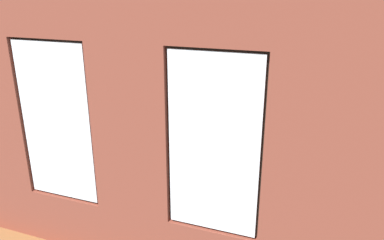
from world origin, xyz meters
TOP-DOWN VIEW (x-y plane):
  - ground_plane at (0.00, 0.00)m, footprint 6.29×5.78m
  - brick_wall_with_windows at (0.00, 2.51)m, footprint 5.69×0.30m
  - white_wall_right at (2.80, 0.20)m, footprint 0.10×4.78m
  - couch_by_window at (0.87, 1.86)m, footprint 1.91×0.87m
  - couch_left at (-2.15, 0.04)m, footprint 0.87×1.97m
  - coffee_table at (0.16, 0.11)m, footprint 1.53×0.76m
  - cup_ceramic at (0.62, 0.22)m, footprint 0.07×0.07m
  - candle_jar at (-0.26, -0.03)m, footprint 0.08×0.08m
  - table_plant_small at (0.35, 0.01)m, footprint 0.12×0.12m
  - remote_gray at (0.05, 0.22)m, footprint 0.17×0.06m
  - media_console at (2.50, -0.41)m, footprint 1.11×0.42m
  - tv_flatscreen at (2.50, -0.41)m, footprint 1.03×0.20m
  - papasan_chair at (0.90, -1.44)m, footprint 1.13×1.13m
  - potted_plant_by_left_couch at (-1.75, -1.39)m, footprint 0.31×0.31m
  - potted_plant_near_tv at (1.95, 0.60)m, footprint 0.46×0.46m
  - potted_plant_between_couches at (-0.54, 1.81)m, footprint 0.87×0.87m
  - potted_plant_foreground_right at (2.20, -1.84)m, footprint 0.68×0.68m
  - potted_plant_mid_room_small at (-0.79, -0.61)m, footprint 0.36×0.36m
  - potted_plant_corner_near_left at (-2.30, -1.89)m, footprint 0.64×0.64m
  - potted_plant_corner_far_left at (-2.29, 1.97)m, footprint 0.92×0.92m

SIDE VIEW (x-z plane):
  - ground_plane at x=0.00m, z-range -0.10..0.00m
  - media_console at x=2.50m, z-range 0.00..0.48m
  - potted_plant_mid_room_small at x=-0.79m, z-range 0.07..0.55m
  - couch_left at x=-2.15m, z-range -0.07..0.73m
  - couch_by_window at x=0.87m, z-range -0.07..0.73m
  - potted_plant_by_left_couch at x=-1.75m, z-range 0.07..0.62m
  - coffee_table at x=0.16m, z-range 0.16..0.58m
  - remote_gray at x=0.05m, z-range 0.42..0.44m
  - papasan_chair at x=0.90m, z-range 0.10..0.80m
  - cup_ceramic at x=0.62m, z-range 0.42..0.51m
  - candle_jar at x=-0.26m, z-range 0.42..0.54m
  - potted_plant_near_tv at x=1.95m, z-range 0.10..0.88m
  - table_plant_small at x=0.35m, z-range 0.43..0.63m
  - potted_plant_foreground_right at x=2.20m, z-range 0.14..1.13m
  - potted_plant_corner_near_left at x=-2.30m, z-range 0.16..1.16m
  - potted_plant_between_couches at x=-0.54m, z-range 0.20..1.34m
  - potted_plant_corner_far_left at x=-2.29m, z-range 0.16..1.53m
  - tv_flatscreen at x=2.50m, z-range 0.48..1.22m
  - brick_wall_with_windows at x=0.00m, z-range -0.02..3.41m
  - white_wall_right at x=2.80m, z-range 0.00..3.43m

